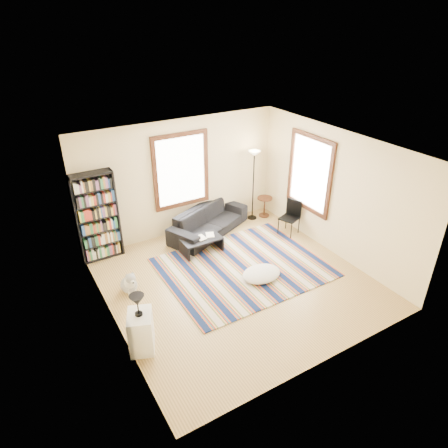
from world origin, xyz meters
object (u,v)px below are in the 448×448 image
bookshelf (97,217)px  side_table (264,207)px  white_cabinet (141,332)px  dog (128,281)px  coffee_table (201,245)px  floor_cushion (261,274)px  sofa (209,221)px  folding_chair (289,218)px  floor_lamp (253,186)px

bookshelf → side_table: bookshelf is taller
white_cabinet → dog: size_ratio=1.38×
coffee_table → dog: (-1.91, -0.56, 0.07)m
floor_cushion → side_table: side_table is taller
bookshelf → floor_cushion: bookshelf is taller
white_cabinet → dog: white_cabinet is taller
coffee_table → side_table: 2.41m
bookshelf → dog: (0.09, -1.52, -0.75)m
side_table → dog: size_ratio=1.07×
sofa → folding_chair: 1.97m
floor_lamp → dog: size_ratio=3.67×
coffee_table → folding_chair: bearing=-8.8°
bookshelf → dog: bookshelf is taller
dog → sofa: bearing=25.1°
sofa → bookshelf: (-2.57, 0.27, 0.68)m
bookshelf → white_cabinet: bookshelf is taller
sofa → dog: size_ratio=4.38×
sofa → dog: bearing=-177.0°
sofa → floor_cushion: bearing=-113.3°
floor_cushion → floor_lamp: bearing=59.9°
sofa → coffee_table: (-0.57, -0.70, -0.14)m
side_table → dog: side_table is taller
floor_cushion → sofa: bearing=90.5°
floor_cushion → white_cabinet: (-2.80, -0.59, 0.25)m
side_table → floor_cushion: bearing=-126.9°
sofa → side_table: size_ratio=4.10×
side_table → coffee_table: bearing=-162.1°
folding_chair → side_table: bearing=65.8°
side_table → dog: bearing=-162.8°
sofa → dog: sofa is taller
sofa → folding_chair: bearing=-55.8°
folding_chair → white_cabinet: size_ratio=1.23×
bookshelf → folding_chair: bookshelf is taller
folding_chair → white_cabinet: 4.79m
bookshelf → coffee_table: (2.00, -0.97, -0.82)m
sofa → floor_lamp: 1.50m
sofa → floor_cushion: (0.02, -2.22, -0.22)m
dog → floor_lamp: bearing=17.6°
side_table → folding_chair: (-0.05, -1.09, 0.16)m
floor_cushion → floor_lamp: floor_lamp is taller
floor_lamp → white_cabinet: size_ratio=2.66×
floor_cushion → folding_chair: bearing=35.6°
bookshelf → white_cabinet: size_ratio=2.86×
white_cabinet → dog: 1.59m
bookshelf → folding_chair: size_ratio=2.33×
floor_cushion → white_cabinet: bearing=-168.2°
dog → floor_cushion: bearing=-23.0°
bookshelf → coffee_table: bearing=-25.9°
bookshelf → dog: 1.70m
white_cabinet → floor_lamp: bearing=57.3°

